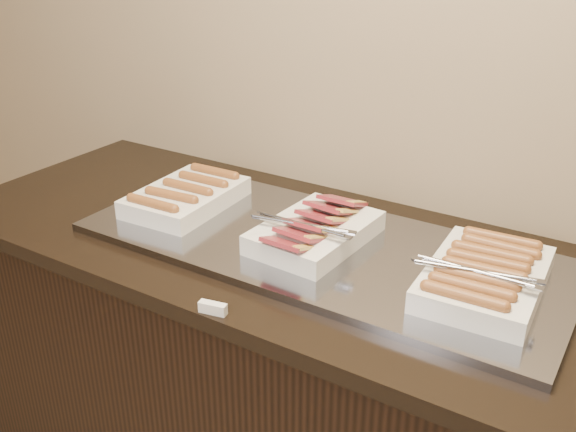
% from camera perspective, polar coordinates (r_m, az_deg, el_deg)
% --- Properties ---
extents(counter, '(2.06, 0.76, 0.90)m').
position_cam_1_polar(counter, '(1.85, 2.04, -15.26)').
color(counter, black).
rests_on(counter, ground).
extents(warming_tray, '(1.20, 0.50, 0.02)m').
position_cam_1_polar(warming_tray, '(1.58, 2.77, -2.70)').
color(warming_tray, gray).
rests_on(warming_tray, counter).
extents(dish_left, '(0.23, 0.34, 0.07)m').
position_cam_1_polar(dish_left, '(1.79, -9.03, 1.76)').
color(dish_left, silver).
rests_on(dish_left, warming_tray).
extents(dish_center, '(0.27, 0.34, 0.09)m').
position_cam_1_polar(dish_center, '(1.57, 2.35, -1.28)').
color(dish_center, silver).
rests_on(dish_center, warming_tray).
extents(dish_right, '(0.27, 0.36, 0.08)m').
position_cam_1_polar(dish_right, '(1.43, 17.04, -5.12)').
color(dish_right, silver).
rests_on(dish_right, warming_tray).
extents(label_holder, '(0.06, 0.03, 0.02)m').
position_cam_1_polar(label_holder, '(1.35, -6.70, -8.13)').
color(label_holder, silver).
rests_on(label_holder, counter).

